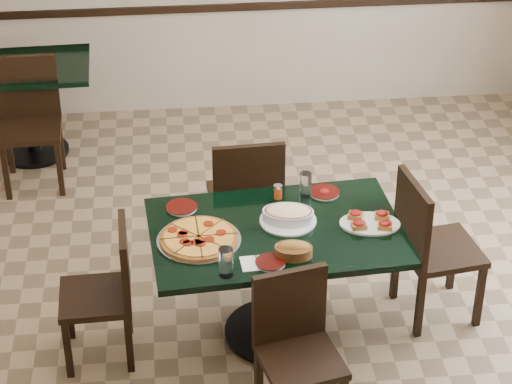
{
  "coord_description": "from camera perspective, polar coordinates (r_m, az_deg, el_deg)",
  "views": [
    {
      "loc": [
        -0.54,
        -4.91,
        3.88
      ],
      "look_at": [
        -0.05,
        0.0,
        0.83
      ],
      "focal_mm": 70.0,
      "sensor_mm": 36.0,
      "label": 1
    }
  ],
  "objects": [
    {
      "name": "side_plate_near",
      "position": [
        5.33,
        0.82,
        -4.05
      ],
      "size": [
        0.16,
        0.16,
        0.02
      ],
      "rotation": [
        0.0,
        0.0,
        -0.03
      ],
      "color": "silver",
      "rests_on": "main_table"
    },
    {
      "name": "water_glass_b",
      "position": [
        5.21,
        -1.74,
        -4.03
      ],
      "size": [
        0.08,
        0.08,
        0.16
      ],
      "primitive_type": "cylinder",
      "color": "silver",
      "rests_on": "main_table"
    },
    {
      "name": "pepperoni_pizza",
      "position": [
        5.51,
        -3.28,
        -2.67
      ],
      "size": [
        0.47,
        0.47,
        0.04
      ],
      "rotation": [
        0.0,
        0.0,
        0.04
      ],
      "color": "#A8A8AF",
      "rests_on": "main_table"
    },
    {
      "name": "side_plate_far_r",
      "position": [
        5.94,
        3.94,
        -0.01
      ],
      "size": [
        0.18,
        0.18,
        0.03
      ],
      "rotation": [
        0.0,
        0.0,
        0.25
      ],
      "color": "silver",
      "rests_on": "main_table"
    },
    {
      "name": "water_glass_a",
      "position": [
        5.88,
        2.85,
        0.43
      ],
      "size": [
        0.07,
        0.07,
        0.15
      ],
      "primitive_type": "cylinder",
      "color": "silver",
      "rests_on": "main_table"
    },
    {
      "name": "lasagna_casserole",
      "position": [
        5.65,
        1.85,
        -1.31
      ],
      "size": [
        0.32,
        0.32,
        0.09
      ],
      "rotation": [
        0.0,
        0.0,
        -0.17
      ],
      "color": "silver",
      "rests_on": "main_table"
    },
    {
      "name": "chair_right",
      "position": [
        5.97,
        9.79,
        -2.8
      ],
      "size": [
        0.51,
        0.51,
        0.95
      ],
      "rotation": [
        0.0,
        0.0,
        1.73
      ],
      "color": "black",
      "rests_on": "floor"
    },
    {
      "name": "pepper_shaker",
      "position": [
        5.86,
        1.26,
        0.03
      ],
      "size": [
        0.05,
        0.05,
        0.09
      ],
      "color": "#AC4112",
      "rests_on": "main_table"
    },
    {
      "name": "chair_left",
      "position": [
        5.68,
        -8.43,
        -5.36
      ],
      "size": [
        0.42,
        0.42,
        0.86
      ],
      "rotation": [
        0.0,
        0.0,
        -1.54
      ],
      "color": "black",
      "rests_on": "floor"
    },
    {
      "name": "bruschetta_platter",
      "position": [
        5.67,
        6.53,
        -1.68
      ],
      "size": [
        0.38,
        0.29,
        0.05
      ],
      "rotation": [
        0.0,
        0.0,
        -0.15
      ],
      "color": "silver",
      "rests_on": "main_table"
    },
    {
      "name": "room_shell",
      "position": [
        7.33,
        7.17,
        9.83
      ],
      "size": [
        5.5,
        5.5,
        5.5
      ],
      "color": "silver",
      "rests_on": "floor"
    },
    {
      "name": "back_table",
      "position": [
        7.83,
        -12.94,
        5.56
      ],
      "size": [
        1.0,
        0.74,
        0.75
      ],
      "rotation": [
        0.0,
        0.0,
        0.03
      ],
      "color": "black",
      "rests_on": "floor"
    },
    {
      "name": "napkin_setting",
      "position": [
        5.34,
        -0.11,
        -4.09
      ],
      "size": [
        0.15,
        0.15,
        0.01
      ],
      "rotation": [
        0.0,
        0.0,
        0.06
      ],
      "color": "white",
      "rests_on": "main_table"
    },
    {
      "name": "back_chair_near",
      "position": [
        7.48,
        -12.81,
        4.34
      ],
      "size": [
        0.46,
        0.46,
        0.95
      ],
      "rotation": [
        0.0,
        0.0,
        0.04
      ],
      "color": "black",
      "rests_on": "floor"
    },
    {
      "name": "main_table",
      "position": [
        5.71,
        1.15,
        -3.67
      ],
      "size": [
        1.48,
        1.01,
        0.75
      ],
      "rotation": [
        0.0,
        0.0,
        0.07
      ],
      "color": "black",
      "rests_on": "floor"
    },
    {
      "name": "bread_basket",
      "position": [
        5.38,
        2.16,
        -3.33
      ],
      "size": [
        0.22,
        0.17,
        0.09
      ],
      "rotation": [
        0.0,
        0.0,
        -0.14
      ],
      "color": "brown",
      "rests_on": "main_table"
    },
    {
      "name": "chair_near",
      "position": [
        5.26,
        2.28,
        -8.51
      ],
      "size": [
        0.48,
        0.48,
        0.86
      ],
      "rotation": [
        0.0,
        0.0,
        0.23
      ],
      "color": "black",
      "rests_on": "floor"
    },
    {
      "name": "floor",
      "position": [
        6.28,
        0.49,
        -6.4
      ],
      "size": [
        5.5,
        5.5,
        0.0
      ],
      "primitive_type": "plane",
      "color": "#876C4E",
      "rests_on": "ground"
    },
    {
      "name": "side_plate_far_l",
      "position": [
        5.8,
        -4.27,
        -0.87
      ],
      "size": [
        0.18,
        0.18,
        0.02
      ],
      "rotation": [
        0.0,
        0.0,
        -0.27
      ],
      "color": "silver",
      "rests_on": "main_table"
    },
    {
      "name": "chair_far",
      "position": [
        6.32,
        -0.56,
        -0.16
      ],
      "size": [
        0.47,
        0.47,
        0.96
      ],
      "rotation": [
        0.0,
        0.0,
        3.2
      ],
      "color": "black",
      "rests_on": "floor"
    }
  ]
}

